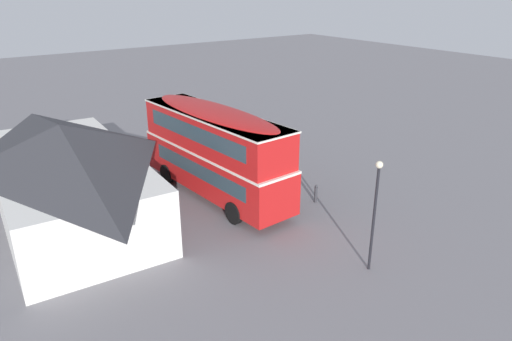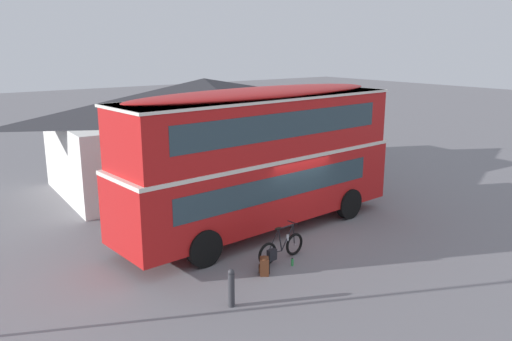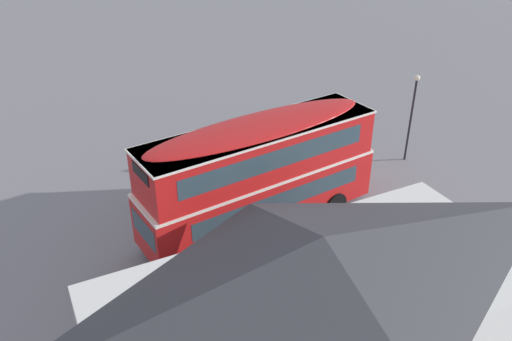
# 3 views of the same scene
# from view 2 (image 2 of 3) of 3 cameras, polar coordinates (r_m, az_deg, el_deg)

# --- Properties ---
(ground_plane) EXTENTS (120.00, 120.00, 0.00)m
(ground_plane) POSITION_cam_2_polar(r_m,az_deg,el_deg) (17.47, 4.01, -6.70)
(ground_plane) COLOR slate
(double_decker_bus) EXTENTS (10.39, 3.22, 4.79)m
(double_decker_bus) POSITION_cam_2_polar(r_m,az_deg,el_deg) (16.81, 0.60, 1.91)
(double_decker_bus) COLOR black
(double_decker_bus) RESTS_ON ground
(touring_bicycle) EXTENTS (1.77, 0.56, 1.05)m
(touring_bicycle) POSITION_cam_2_polar(r_m,az_deg,el_deg) (15.02, 2.71, -8.68)
(touring_bicycle) COLOR black
(touring_bicycle) RESTS_ON ground
(backpack_on_ground) EXTENTS (0.40, 0.42, 0.52)m
(backpack_on_ground) POSITION_cam_2_polar(r_m,az_deg,el_deg) (14.21, 0.92, -10.48)
(backpack_on_ground) COLOR #592D19
(backpack_on_ground) RESTS_ON ground
(water_bottle_green_metal) EXTENTS (0.08, 0.08, 0.23)m
(water_bottle_green_metal) POSITION_cam_2_polar(r_m,az_deg,el_deg) (14.83, 4.06, -10.12)
(water_bottle_green_metal) COLOR green
(water_bottle_green_metal) RESTS_ON ground
(pub_building) EXTENTS (13.59, 7.18, 4.64)m
(pub_building) POSITION_cam_2_polar(r_m,az_deg,el_deg) (23.69, -5.71, 4.69)
(pub_building) COLOR silver
(pub_building) RESTS_ON ground
(kerb_bollard) EXTENTS (0.16, 0.16, 0.97)m
(kerb_bollard) POSITION_cam_2_polar(r_m,az_deg,el_deg) (12.54, -2.76, -12.85)
(kerb_bollard) COLOR #333338
(kerb_bollard) RESTS_ON ground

